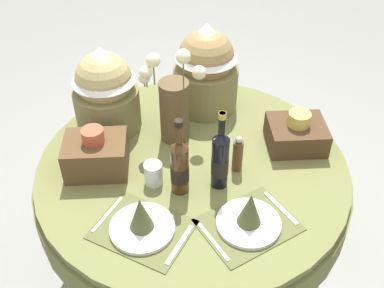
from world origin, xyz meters
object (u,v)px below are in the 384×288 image
at_px(pepper_mill, 238,154).
at_px(place_setting_right, 249,217).
at_px(place_setting_left, 142,221).
at_px(wine_bottle_right, 220,159).
at_px(gift_tub_back_left, 105,86).
at_px(dining_table, 192,184).
at_px(gift_tub_back_centre, 206,65).
at_px(woven_basket_side_left, 96,154).
at_px(wine_bottle_left, 180,166).
at_px(flower_vase, 174,104).
at_px(woven_basket_side_right, 296,133).
at_px(tumbler_near_left, 153,174).

bearing_deg(pepper_mill, place_setting_right, -89.54).
bearing_deg(place_setting_left, place_setting_right, -0.10).
relative_size(wine_bottle_right, gift_tub_back_left, 0.87).
height_order(wine_bottle_right, pepper_mill, wine_bottle_right).
bearing_deg(dining_table, gift_tub_back_centre, 78.21).
bearing_deg(pepper_mill, wine_bottle_right, -134.49).
bearing_deg(woven_basket_side_left, wine_bottle_left, -23.02).
bearing_deg(dining_table, wine_bottle_left, -111.15).
relative_size(flower_vase, gift_tub_back_centre, 1.10).
bearing_deg(gift_tub_back_centre, woven_basket_side_right, -41.24).
height_order(wine_bottle_right, tumbler_near_left, wine_bottle_right).
xyz_separation_m(wine_bottle_right, pepper_mill, (0.08, 0.09, -0.05)).
relative_size(wine_bottle_right, gift_tub_back_centre, 0.81).
relative_size(wine_bottle_left, woven_basket_side_left, 1.36).
xyz_separation_m(flower_vase, gift_tub_back_left, (-0.30, 0.11, 0.03)).
bearing_deg(tumbler_near_left, place_setting_left, -99.61).
height_order(woven_basket_side_left, woven_basket_side_right, woven_basket_side_left).
bearing_deg(woven_basket_side_right, gift_tub_back_centre, 138.76).
bearing_deg(place_setting_right, wine_bottle_right, 111.31).
distance_m(wine_bottle_right, woven_basket_side_right, 0.44).
height_order(place_setting_right, gift_tub_back_left, gift_tub_back_left).
bearing_deg(gift_tub_back_left, place_setting_right, -49.09).
xyz_separation_m(tumbler_near_left, pepper_mill, (0.35, 0.06, 0.03)).
relative_size(place_setting_right, tumbler_near_left, 4.38).
bearing_deg(pepper_mill, gift_tub_back_left, 148.77).
bearing_deg(dining_table, gift_tub_back_left, 141.80).
xyz_separation_m(wine_bottle_right, woven_basket_side_left, (-0.50, 0.12, -0.05)).
height_order(pepper_mill, woven_basket_side_left, woven_basket_side_left).
bearing_deg(tumbler_near_left, woven_basket_side_left, 157.35).
xyz_separation_m(place_setting_left, wine_bottle_right, (0.30, 0.22, 0.09)).
distance_m(wine_bottle_left, gift_tub_back_centre, 0.61).
height_order(tumbler_near_left, woven_basket_side_right, woven_basket_side_right).
height_order(place_setting_left, woven_basket_side_right, woven_basket_side_right).
xyz_separation_m(gift_tub_back_centre, woven_basket_side_left, (-0.49, -0.44, -0.15)).
height_order(pepper_mill, woven_basket_side_right, pepper_mill).
distance_m(place_setting_left, gift_tub_back_centre, 0.85).
xyz_separation_m(dining_table, gift_tub_back_centre, (0.09, 0.43, 0.36)).
bearing_deg(wine_bottle_left, place_setting_right, -39.29).
relative_size(gift_tub_back_left, woven_basket_side_right, 1.66).
xyz_separation_m(tumbler_near_left, woven_basket_side_left, (-0.23, 0.10, 0.03)).
bearing_deg(wine_bottle_right, gift_tub_back_left, 138.15).
relative_size(pepper_mill, gift_tub_back_centre, 0.40).
relative_size(flower_vase, woven_basket_side_right, 1.94).
height_order(place_setting_left, wine_bottle_left, wine_bottle_left).
xyz_separation_m(tumbler_near_left, gift_tub_back_left, (-0.21, 0.40, 0.17)).
relative_size(flower_vase, tumbler_near_left, 4.97).
distance_m(flower_vase, gift_tub_back_left, 0.32).
relative_size(wine_bottle_left, gift_tub_back_left, 0.84).
bearing_deg(pepper_mill, tumbler_near_left, -170.09).
bearing_deg(woven_basket_side_left, place_setting_left, -60.69).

